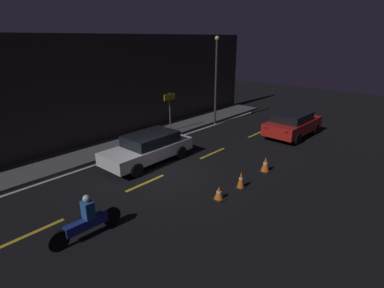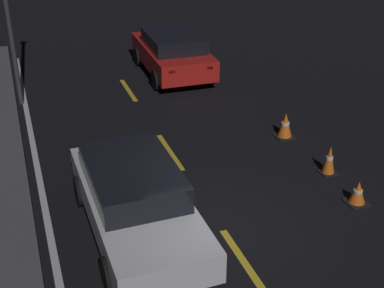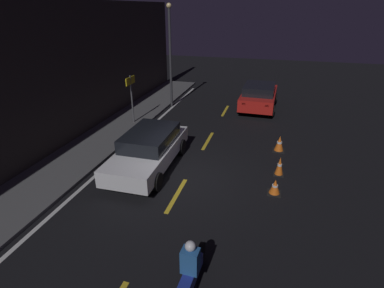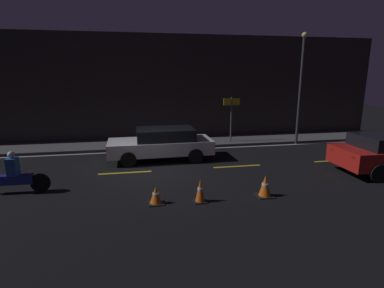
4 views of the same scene
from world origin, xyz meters
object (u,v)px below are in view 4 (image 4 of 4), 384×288
(motorcycle, at_px, (11,177))
(street_lamp, at_px, (301,83))
(sedan_white, at_px, (162,143))
(shop_sign, at_px, (231,110))
(traffic_cone_mid, at_px, (200,191))
(traffic_cone_far, at_px, (265,186))
(traffic_cone_near, at_px, (156,195))

(motorcycle, relative_size, street_lamp, 0.40)
(street_lamp, bearing_deg, sedan_white, -166.88)
(shop_sign, bearing_deg, traffic_cone_mid, -114.13)
(shop_sign, bearing_deg, street_lamp, -14.46)
(sedan_white, distance_m, street_lamp, 8.02)
(motorcycle, distance_m, traffic_cone_far, 7.93)
(traffic_cone_mid, relative_size, traffic_cone_far, 1.04)
(sedan_white, relative_size, traffic_cone_far, 6.65)
(traffic_cone_near, distance_m, shop_sign, 8.72)
(traffic_cone_mid, relative_size, street_lamp, 0.12)
(street_lamp, bearing_deg, traffic_cone_near, -141.59)
(shop_sign, bearing_deg, traffic_cone_near, -122.37)
(motorcycle, xyz_separation_m, street_lamp, (12.42, 4.75, 2.68))
(sedan_white, xyz_separation_m, traffic_cone_near, (-0.60, -4.63, -0.50))
(traffic_cone_mid, bearing_deg, shop_sign, 65.87)
(motorcycle, relative_size, traffic_cone_far, 3.41)
(traffic_cone_mid, height_order, street_lamp, street_lamp)
(traffic_cone_mid, bearing_deg, street_lamp, 43.91)
(sedan_white, xyz_separation_m, traffic_cone_mid, (0.70, -4.75, -0.41))
(motorcycle, height_order, street_lamp, street_lamp)
(street_lamp, bearing_deg, motorcycle, -159.09)
(motorcycle, distance_m, traffic_cone_mid, 5.96)
(motorcycle, height_order, traffic_cone_far, motorcycle)
(sedan_white, distance_m, traffic_cone_far, 5.47)
(motorcycle, bearing_deg, traffic_cone_near, -18.11)
(traffic_cone_far, height_order, street_lamp, street_lamp)
(sedan_white, distance_m, traffic_cone_near, 4.70)
(street_lamp, bearing_deg, traffic_cone_mid, -136.09)
(traffic_cone_mid, height_order, traffic_cone_far, traffic_cone_mid)
(traffic_cone_far, height_order, shop_sign, shop_sign)
(traffic_cone_far, bearing_deg, traffic_cone_mid, -178.90)
(shop_sign, height_order, street_lamp, street_lamp)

